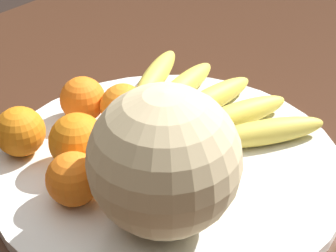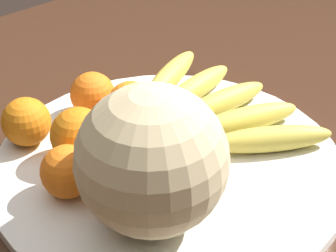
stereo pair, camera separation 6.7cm
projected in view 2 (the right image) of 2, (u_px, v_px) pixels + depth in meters
name	position (u px, v px, depth m)	size (l,w,h in m)	color
kitchen_table	(162.00, 190.00, 0.80)	(1.61, 1.07, 0.75)	#3D2316
fruit_bowl	(168.00, 163.00, 0.71)	(0.44, 0.44, 0.01)	white
melon	(152.00, 160.00, 0.57)	(0.16, 0.16, 0.16)	beige
banana_bunch	(219.00, 104.00, 0.78)	(0.18, 0.31, 0.03)	#473819
orange_front_left	(26.00, 122.00, 0.72)	(0.06, 0.06, 0.06)	orange
orange_front_right	(130.00, 104.00, 0.75)	(0.06, 0.06, 0.06)	orange
orange_mid_center	(79.00, 135.00, 0.69)	(0.07, 0.07, 0.07)	orange
orange_back_left	(93.00, 94.00, 0.77)	(0.06, 0.06, 0.06)	orange
orange_back_right	(129.00, 139.00, 0.68)	(0.06, 0.06, 0.06)	orange
orange_top_small	(169.00, 119.00, 0.71)	(0.07, 0.07, 0.07)	orange
orange_side_extra	(67.00, 171.00, 0.63)	(0.06, 0.06, 0.06)	orange
produce_tag	(143.00, 136.00, 0.74)	(0.09, 0.08, 0.00)	white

